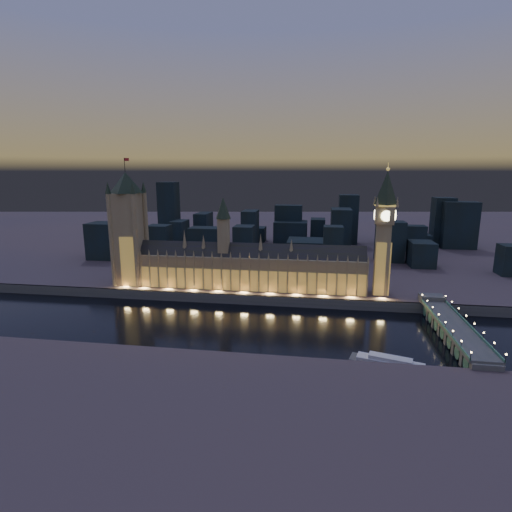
# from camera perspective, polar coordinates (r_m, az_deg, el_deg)

# --- Properties ---
(ground_plane) EXTENTS (2000.00, 2000.00, 0.00)m
(ground_plane) POSITION_cam_1_polar(r_m,az_deg,el_deg) (293.12, -2.61, -9.49)
(ground_plane) COLOR black
(ground_plane) RESTS_ON ground
(north_bank) EXTENTS (2000.00, 960.00, 8.00)m
(north_bank) POSITION_cam_1_polar(r_m,az_deg,el_deg) (795.97, 4.66, 4.51)
(north_bank) COLOR #3D3840
(north_bank) RESTS_ON ground
(embankment_wall) EXTENTS (2000.00, 2.50, 8.00)m
(embankment_wall) POSITION_cam_1_polar(r_m,az_deg,el_deg) (329.67, -1.23, -6.27)
(embankment_wall) COLOR #414843
(embankment_wall) RESTS_ON ground
(palace_of_westminster) EXTENTS (202.00, 21.31, 78.00)m
(palace_of_westminster) POSITION_cam_1_polar(r_m,az_deg,el_deg) (344.02, -1.48, -1.61)
(palace_of_westminster) COLOR olive
(palace_of_westminster) RESTS_ON north_bank
(victoria_tower) EXTENTS (31.68, 31.68, 110.73)m
(victoria_tower) POSITION_cam_1_polar(r_m,az_deg,el_deg) (370.46, -17.76, 4.52)
(victoria_tower) COLOR olive
(victoria_tower) RESTS_ON north_bank
(elizabeth_tower) EXTENTS (18.00, 18.00, 106.01)m
(elizabeth_tower) POSITION_cam_1_polar(r_m,az_deg,el_deg) (336.20, 17.88, 4.54)
(elizabeth_tower) COLOR olive
(elizabeth_tower) RESTS_ON north_bank
(westminster_bridge) EXTENTS (17.94, 113.00, 15.90)m
(westminster_bridge) POSITION_cam_1_polar(r_m,az_deg,el_deg) (296.94, 26.13, -9.24)
(westminster_bridge) COLOR #414843
(westminster_bridge) RESTS_ON ground
(river_boat) EXTENTS (45.81, 22.78, 4.50)m
(river_boat) POSITION_cam_1_polar(r_m,az_deg,el_deg) (246.36, 18.60, -14.10)
(river_boat) COLOR #414843
(river_boat) RESTS_ON ground
(city_backdrop) EXTENTS (464.39, 215.63, 83.93)m
(city_backdrop) POSITION_cam_1_polar(r_m,az_deg,el_deg) (519.51, 7.10, 3.46)
(city_backdrop) COLOR black
(city_backdrop) RESTS_ON north_bank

